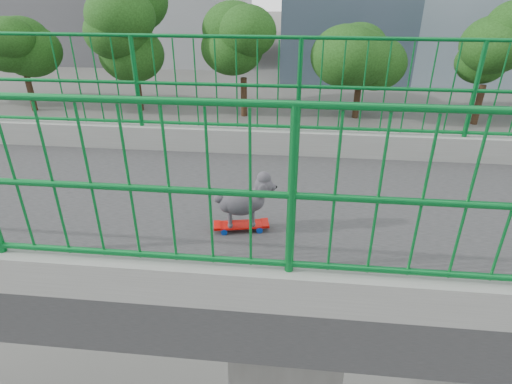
{
  "coord_description": "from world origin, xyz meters",
  "views": [
    {
      "loc": [
        3.61,
        0.02,
        9.01
      ],
      "look_at": [
        -0.27,
        -0.39,
        7.0
      ],
      "focal_mm": 29.32,
      "sensor_mm": 36.0,
      "label": 1
    }
  ],
  "objects_px": {
    "poodle": "(244,200)",
    "car_3": "(22,151)",
    "skateboard": "(241,225)",
    "car_1": "(240,230)",
    "car_2": "(122,186)",
    "car_4": "(134,134)"
  },
  "relations": [
    {
      "from": "car_3",
      "to": "car_4",
      "type": "bearing_deg",
      "value": -57.19
    },
    {
      "from": "car_3",
      "to": "car_4",
      "type": "distance_m",
      "value": 5.91
    },
    {
      "from": "car_3",
      "to": "car_4",
      "type": "height_order",
      "value": "car_4"
    },
    {
      "from": "poodle",
      "to": "car_1",
      "type": "height_order",
      "value": "poodle"
    },
    {
      "from": "skateboard",
      "to": "car_1",
      "type": "xyz_separation_m",
      "value": [
        -9.69,
        -1.51,
        -6.29
      ]
    },
    {
      "from": "car_4",
      "to": "car_2",
      "type": "bearing_deg",
      "value": -164.23
    },
    {
      "from": "poodle",
      "to": "car_1",
      "type": "distance_m",
      "value": 11.79
    },
    {
      "from": "poodle",
      "to": "car_1",
      "type": "relative_size",
      "value": 0.12
    },
    {
      "from": "poodle",
      "to": "car_2",
      "type": "height_order",
      "value": "poodle"
    },
    {
      "from": "skateboard",
      "to": "car_1",
      "type": "height_order",
      "value": "skateboard"
    },
    {
      "from": "car_3",
      "to": "poodle",
      "type": "bearing_deg",
      "value": -138.73
    },
    {
      "from": "poodle",
      "to": "car_1",
      "type": "bearing_deg",
      "value": 177.42
    },
    {
      "from": "skateboard",
      "to": "car_1",
      "type": "bearing_deg",
      "value": 177.25
    },
    {
      "from": "car_1",
      "to": "car_3",
      "type": "distance_m",
      "value": 14.11
    },
    {
      "from": "skateboard",
      "to": "poodle",
      "type": "xyz_separation_m",
      "value": [
        -0.01,
        0.03,
        0.26
      ]
    },
    {
      "from": "car_2",
      "to": "poodle",
      "type": "bearing_deg",
      "value": -150.32
    },
    {
      "from": "skateboard",
      "to": "poodle",
      "type": "relative_size",
      "value": 0.94
    },
    {
      "from": "poodle",
      "to": "car_4",
      "type": "xyz_separation_m",
      "value": [
        -19.28,
        -9.15,
        -6.5
      ]
    },
    {
      "from": "poodle",
      "to": "skateboard",
      "type": "bearing_deg",
      "value": -90.0
    },
    {
      "from": "poodle",
      "to": "car_4",
      "type": "relative_size",
      "value": 0.11
    },
    {
      "from": "poodle",
      "to": "car_3",
      "type": "bearing_deg",
      "value": -150.32
    },
    {
      "from": "skateboard",
      "to": "car_3",
      "type": "height_order",
      "value": "skateboard"
    }
  ]
}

